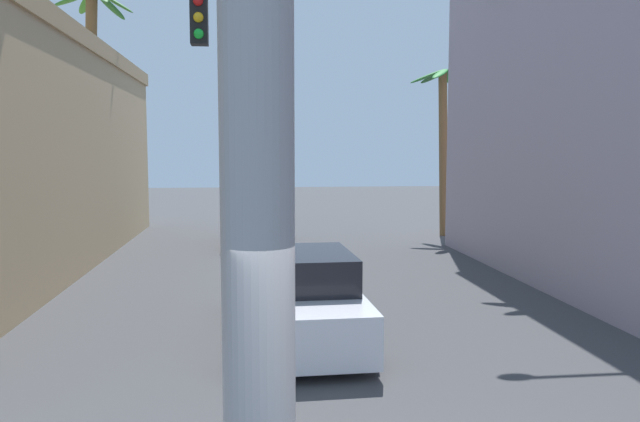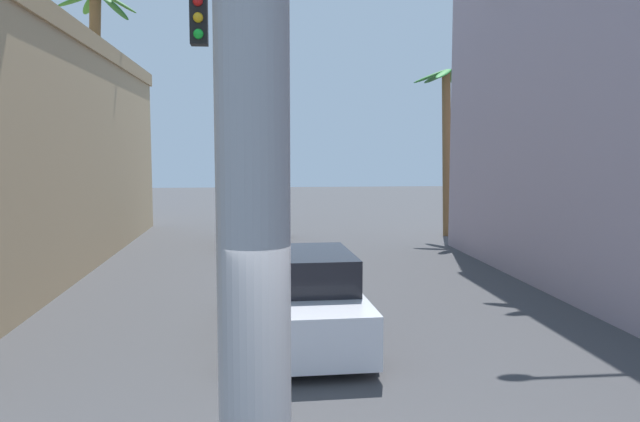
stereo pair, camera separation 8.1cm
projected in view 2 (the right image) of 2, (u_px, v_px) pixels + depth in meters
ground_plane at (300, 295)px, 14.27m from camera, size 85.55×85.55×0.00m
street_lamp at (583, 93)px, 12.53m from camera, size 2.77×0.28×7.32m
traffic_light_mast at (1, 98)px, 8.47m from camera, size 5.09×0.32×5.66m
car_lead at (295, 297)px, 11.05m from camera, size 2.27×5.11×1.56m
car_far at (260, 222)px, 22.30m from camera, size 2.31×4.41×1.56m
palm_tree_mid_right at (522, 80)px, 16.98m from camera, size 2.97×2.96×8.82m
palm_tree_mid_left at (4, 16)px, 12.97m from camera, size 3.35×3.36×9.56m
palm_tree_far_left at (95, 93)px, 21.53m from camera, size 2.83×2.70×8.81m
palm_tree_far_right at (448, 127)px, 23.79m from camera, size 2.83×2.58×6.46m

